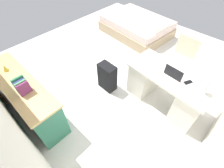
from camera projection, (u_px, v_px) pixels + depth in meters
name	position (u px, v px, depth m)	size (l,w,h in m)	color
ground_plane	(126.00, 71.00, 3.85)	(5.88, 5.88, 0.00)	silver
desk	(166.00, 89.00, 2.94)	(1.48, 0.75, 0.75)	silver
office_chair	(179.00, 61.00, 3.44)	(0.52, 0.52, 0.94)	black
credenza	(27.00, 97.00, 2.80)	(1.80, 0.48, 0.79)	#2D7056
bed	(137.00, 26.00, 4.82)	(2.00, 1.54, 0.58)	tan
suitcase_black	(107.00, 77.00, 3.28)	(0.36, 0.22, 0.60)	black
laptop	(174.00, 74.00, 2.62)	(0.32, 0.24, 0.21)	silver
computer_mouse	(162.00, 67.00, 2.80)	(0.06, 0.10, 0.03)	white
cell_phone_near_laptop	(188.00, 82.00, 2.56)	(0.07, 0.14, 0.01)	black
desk_lamp	(208.00, 80.00, 2.24)	(0.16, 0.11, 0.34)	silver
book_row	(22.00, 86.00, 2.30)	(0.15, 0.17, 0.24)	#752F60
figurine_small	(5.00, 68.00, 2.64)	(0.08, 0.08, 0.11)	gold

